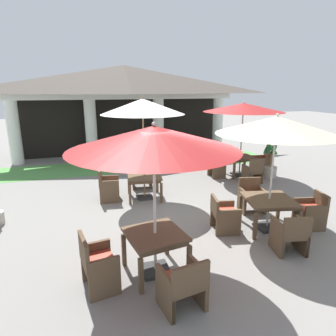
# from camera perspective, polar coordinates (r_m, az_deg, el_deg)

# --- Properties ---
(ground_plane) EXTENTS (60.00, 60.00, 0.00)m
(ground_plane) POSITION_cam_1_polar(r_m,az_deg,el_deg) (6.54, 4.23, -13.39)
(ground_plane) COLOR gray
(background_pavilion) EXTENTS (10.58, 2.56, 4.12)m
(background_pavilion) POSITION_cam_1_polar(r_m,az_deg,el_deg) (13.81, -8.53, 14.99)
(background_pavilion) COLOR white
(background_pavilion) RESTS_ON ground
(lawn_strip) EXTENTS (12.38, 2.20, 0.01)m
(lawn_strip) POSITION_cam_1_polar(r_m,az_deg,el_deg) (12.47, -6.72, 0.57)
(lawn_strip) COLOR #519347
(lawn_strip) RESTS_ON ground
(patio_table_near_foreground) EXTENTS (1.00, 1.00, 0.71)m
(patio_table_near_foreground) POSITION_cam_1_polar(r_m,az_deg,el_deg) (11.15, 13.84, 1.76)
(patio_table_near_foreground) COLOR brown
(patio_table_near_foreground) RESTS_ON ground
(patio_umbrella_near_foreground) EXTENTS (2.85, 2.85, 2.70)m
(patio_umbrella_near_foreground) POSITION_cam_1_polar(r_m,az_deg,el_deg) (10.88, 14.45, 11.24)
(patio_umbrella_near_foreground) COLOR #2D2D2D
(patio_umbrella_near_foreground) RESTS_ON ground
(patio_chair_near_foreground_south) EXTENTS (0.58, 0.57, 0.88)m
(patio_chair_near_foreground_south) POSITION_cam_1_polar(r_m,az_deg,el_deg) (10.39, 16.19, -0.67)
(patio_chair_near_foreground_south) COLOR brown
(patio_chair_near_foreground_south) RESTS_ON ground
(patio_chair_near_foreground_east) EXTENTS (0.59, 0.58, 0.86)m
(patio_chair_near_foreground_east) POSITION_cam_1_polar(r_m,az_deg,el_deg) (11.67, 17.92, 0.96)
(patio_chair_near_foreground_east) COLOR brown
(patio_chair_near_foreground_east) RESTS_ON ground
(patio_chair_near_foreground_west) EXTENTS (0.54, 0.58, 0.81)m
(patio_chair_near_foreground_west) POSITION_cam_1_polar(r_m,az_deg,el_deg) (10.80, 9.28, 0.27)
(patio_chair_near_foreground_west) COLOR brown
(patio_chair_near_foreground_west) RESTS_ON ground
(patio_table_mid_left) EXTENTS (1.06, 1.06, 0.75)m
(patio_table_mid_left) POSITION_cam_1_polar(r_m,az_deg,el_deg) (5.16, -2.52, -13.49)
(patio_table_mid_left) COLOR brown
(patio_table_mid_left) RESTS_ON ground
(patio_umbrella_mid_left) EXTENTS (2.73, 2.73, 2.63)m
(patio_umbrella_mid_left) POSITION_cam_1_polar(r_m,az_deg,el_deg) (4.59, -2.77, 5.69)
(patio_umbrella_mid_left) COLOR #2D2D2D
(patio_umbrella_mid_left) RESTS_ON ground
(patio_chair_mid_left_south) EXTENTS (0.68, 0.63, 0.84)m
(patio_chair_mid_left_south) POSITION_cam_1_polar(r_m,az_deg,el_deg) (4.53, 2.94, -21.63)
(patio_chair_mid_left_south) COLOR brown
(patio_chair_mid_left_south) RESTS_ON ground
(patio_chair_mid_left_west) EXTENTS (0.59, 0.70, 0.94)m
(patio_chair_mid_left_west) POSITION_cam_1_polar(r_m,az_deg,el_deg) (5.01, -13.58, -17.69)
(patio_chair_mid_left_west) COLOR brown
(patio_chair_mid_left_west) RESTS_ON ground
(patio_table_mid_right) EXTENTS (1.06, 1.06, 0.70)m
(patio_table_mid_right) POSITION_cam_1_polar(r_m,az_deg,el_deg) (8.54, -4.64, -2.01)
(patio_table_mid_right) COLOR brown
(patio_table_mid_right) RESTS_ON ground
(patio_umbrella_mid_right) EXTENTS (2.31, 2.31, 2.92)m
(patio_umbrella_mid_right) POSITION_cam_1_polar(r_m,az_deg,el_deg) (8.18, -4.95, 11.71)
(patio_umbrella_mid_right) COLOR #2D2D2D
(patio_umbrella_mid_right) RESTS_ON ground
(patio_chair_mid_right_west) EXTENTS (0.61, 0.64, 0.93)m
(patio_chair_mid_right_west) POSITION_cam_1_polar(r_m,az_deg,el_deg) (8.58, -11.58, -3.49)
(patio_chair_mid_right_west) COLOR brown
(patio_chair_mid_right_west) RESTS_ON ground
(patio_chair_mid_right_north) EXTENTS (0.68, 0.62, 0.87)m
(patio_chair_mid_right_north) POSITION_cam_1_polar(r_m,az_deg,el_deg) (9.59, -5.15, -1.32)
(patio_chair_mid_right_north) COLOR brown
(patio_chair_mid_right_north) RESTS_ON ground
(patio_table_far_back) EXTENTS (1.23, 1.23, 0.73)m
(patio_table_far_back) POSITION_cam_1_polar(r_m,az_deg,el_deg) (7.04, 19.05, -6.30)
(patio_table_far_back) COLOR brown
(patio_table_far_back) RESTS_ON ground
(patio_umbrella_far_back) EXTENTS (2.55, 2.55, 2.63)m
(patio_umbrella_far_back) POSITION_cam_1_polar(r_m,az_deg,el_deg) (6.64, 20.33, 7.67)
(patio_umbrella_far_back) COLOR #2D2D2D
(patio_umbrella_far_back) RESTS_ON ground
(patio_chair_far_back_west) EXTENTS (0.67, 0.69, 0.80)m
(patio_chair_far_back_west) POSITION_cam_1_polar(r_m,az_deg,el_deg) (6.79, 10.81, -8.86)
(patio_chair_far_back_west) COLOR brown
(patio_chair_far_back_west) RESTS_ON ground
(patio_chair_far_back_south) EXTENTS (0.66, 0.66, 0.84)m
(patio_chair_far_back_south) POSITION_cam_1_polar(r_m,az_deg,el_deg) (6.30, 22.69, -11.71)
(patio_chair_far_back_south) COLOR brown
(patio_chair_far_back_south) RESTS_ON ground
(patio_chair_far_back_north) EXTENTS (0.70, 0.67, 0.85)m
(patio_chair_far_back_north) POSITION_cam_1_polar(r_m,az_deg,el_deg) (8.02, 15.93, -5.32)
(patio_chair_far_back_north) COLOR brown
(patio_chair_far_back_north) RESTS_ON ground
(patio_chair_far_back_east) EXTENTS (0.65, 0.67, 0.82)m
(patio_chair_far_back_east) POSITION_cam_1_polar(r_m,az_deg,el_deg) (7.60, 26.05, -7.47)
(patio_chair_far_back_east) COLOR brown
(patio_chair_far_back_east) RESTS_ON ground
(potted_palm_right_edge) EXTENTS (0.59, 0.57, 1.36)m
(potted_palm_right_edge) POSITION_cam_1_polar(r_m,az_deg,el_deg) (11.30, 19.15, 0.26)
(potted_palm_right_edge) COLOR #B2AD9E
(potted_palm_right_edge) RESTS_ON ground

